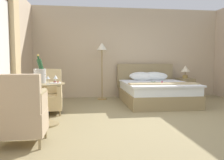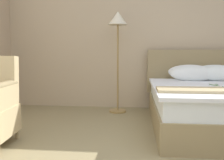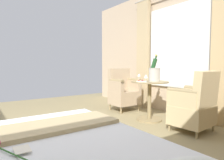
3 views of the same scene
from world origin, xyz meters
The scene contains 3 objects.
wall_headboard_side centered at (0.00, 2.93, 1.37)m, with size 5.85×0.12×2.73m.
bed centered at (0.51, 1.79, 0.33)m, with size 1.73×2.07×1.03m.
floor_lamp_brass centered at (-0.85, 2.49, 1.34)m, with size 0.31×0.31×1.64m.
Camera 2 is at (-0.53, -1.58, 0.95)m, focal length 40.00 mm.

